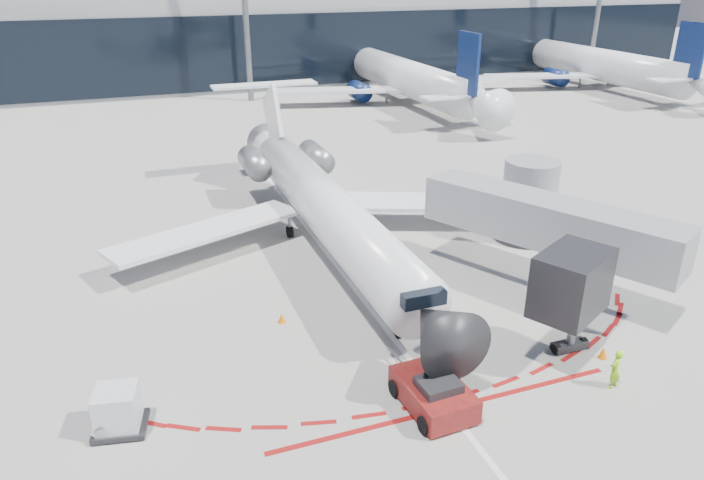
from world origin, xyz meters
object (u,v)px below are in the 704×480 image
object	(u,v)px
regional_jet	(322,202)
pushback_tug	(433,393)
ramp_worker	(615,369)
uld_container	(118,411)

from	to	relation	value
regional_jet	pushback_tug	size ratio (longest dim) A/B	5.70
pushback_tug	ramp_worker	size ratio (longest dim) A/B	3.19
pushback_tug	uld_container	xyz separation A→B (m)	(-11.02, 2.69, 0.23)
ramp_worker	pushback_tug	bearing A→B (deg)	-34.65
uld_container	pushback_tug	bearing A→B (deg)	-2.58
pushback_tug	uld_container	world-z (taller)	uld_container
regional_jet	pushback_tug	world-z (taller)	regional_jet
uld_container	regional_jet	bearing A→B (deg)	59.54
regional_jet	uld_container	bearing A→B (deg)	-131.61
regional_jet	uld_container	world-z (taller)	regional_jet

